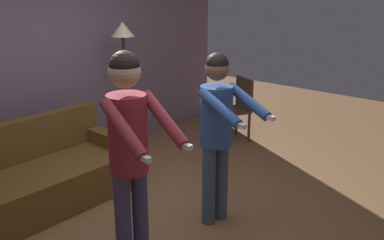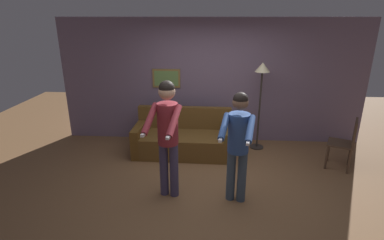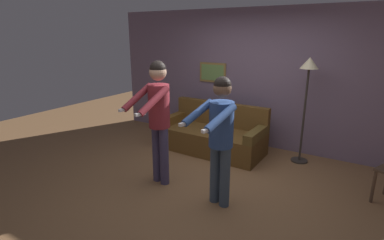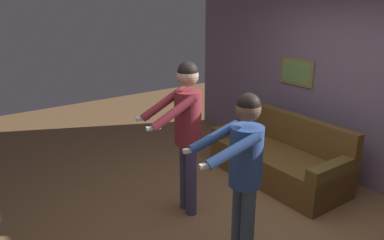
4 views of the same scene
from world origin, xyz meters
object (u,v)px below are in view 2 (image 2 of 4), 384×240
object	(u,v)px
couch	(183,140)
dining_chair_distant	(346,141)
torchiere_lamp	(262,80)
person_standing_right	(238,139)
person_standing_left	(167,129)

from	to	relation	value
couch	dining_chair_distant	world-z (taller)	dining_chair_distant
dining_chair_distant	torchiere_lamp	bearing A→B (deg)	150.47
torchiere_lamp	dining_chair_distant	bearing A→B (deg)	-29.53
couch	torchiere_lamp	bearing A→B (deg)	12.88
person_standing_right	dining_chair_distant	world-z (taller)	person_standing_right
couch	person_standing_left	bearing A→B (deg)	-92.85
person_standing_left	couch	bearing A→B (deg)	87.15
torchiere_lamp	dining_chair_distant	size ratio (longest dim) A/B	1.91
dining_chair_distant	couch	bearing A→B (deg)	171.11
torchiere_lamp	person_standing_right	distance (m)	2.08
torchiere_lamp	person_standing_left	xyz separation A→B (m)	(-1.59, -1.87, -0.34)
person_standing_right	torchiere_lamp	bearing A→B (deg)	73.15
person_standing_left	person_standing_right	bearing A→B (deg)	-4.23
couch	dining_chair_distant	bearing A→B (deg)	-8.89
torchiere_lamp	person_standing_right	xyz separation A→B (m)	(-0.59, -1.95, -0.43)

